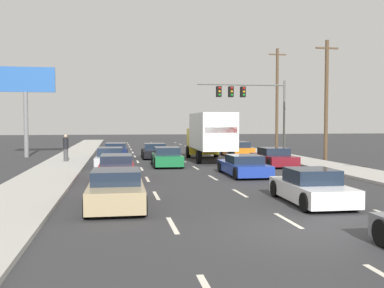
# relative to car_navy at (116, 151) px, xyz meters

# --- Properties ---
(ground_plane) EXTENTS (140.00, 140.00, 0.00)m
(ground_plane) POSITION_rel_car_navy_xyz_m (4.98, 0.40, -0.59)
(ground_plane) COLOR #333335
(sidewalk_right) EXTENTS (3.01, 80.00, 0.14)m
(sidewalk_right) POSITION_rel_car_navy_xyz_m (13.44, -4.60, -0.52)
(sidewalk_right) COLOR #B2AFA8
(sidewalk_right) RESTS_ON ground_plane
(sidewalk_left) EXTENTS (3.01, 80.00, 0.14)m
(sidewalk_left) POSITION_rel_car_navy_xyz_m (-3.48, -4.60, -0.52)
(sidewalk_left) COLOR #B2AFA8
(sidewalk_left) RESTS_ON ground_plane
(lane_markings) EXTENTS (6.94, 62.00, 0.01)m
(lane_markings) POSITION_rel_car_navy_xyz_m (4.98, -3.29, -0.59)
(lane_markings) COLOR silver
(lane_markings) RESTS_ON ground_plane
(car_navy) EXTENTS (1.95, 4.49, 1.25)m
(car_navy) POSITION_rel_car_navy_xyz_m (0.00, 0.00, 0.00)
(car_navy) COLOR #141E4C
(car_navy) RESTS_ON ground_plane
(car_silver) EXTENTS (2.01, 4.34, 1.24)m
(car_silver) POSITION_rel_car_navy_xyz_m (-0.35, -6.43, -0.03)
(car_silver) COLOR #B7BABF
(car_silver) RESTS_ON ground_plane
(car_red) EXTENTS (1.87, 4.59, 1.25)m
(car_red) POSITION_rel_car_navy_xyz_m (0.05, -13.11, -0.01)
(car_red) COLOR red
(car_red) RESTS_ON ground_plane
(car_tan) EXTENTS (1.95, 4.54, 1.27)m
(car_tan) POSITION_rel_car_navy_xyz_m (0.03, -20.27, -0.01)
(car_tan) COLOR tan
(car_tan) RESTS_ON ground_plane
(car_black) EXTENTS (2.01, 4.19, 1.20)m
(car_black) POSITION_rel_car_navy_xyz_m (3.06, -0.38, -0.04)
(car_black) COLOR black
(car_black) RESTS_ON ground_plane
(car_green) EXTENTS (1.96, 4.13, 1.26)m
(car_green) POSITION_rel_car_navy_xyz_m (3.31, -6.96, -0.01)
(car_green) COLOR #196B38
(car_green) RESTS_ON ground_plane
(box_truck) EXTENTS (2.77, 8.24, 3.54)m
(box_truck) POSITION_rel_car_navy_xyz_m (6.91, -3.65, 1.45)
(box_truck) COLOR white
(box_truck) RESTS_ON ground_plane
(car_blue) EXTENTS (2.01, 4.57, 1.12)m
(car_blue) POSITION_rel_car_navy_xyz_m (6.84, -12.65, -0.07)
(car_blue) COLOR #1E389E
(car_blue) RESTS_ON ground_plane
(car_white) EXTENTS (1.98, 4.11, 1.23)m
(car_white) POSITION_rel_car_navy_xyz_m (6.86, -20.86, -0.04)
(car_white) COLOR white
(car_white) RESTS_ON ground_plane
(car_orange) EXTENTS (1.98, 4.52, 1.28)m
(car_orange) POSITION_rel_car_navy_xyz_m (10.04, -0.01, 0.00)
(car_orange) COLOR orange
(car_orange) RESTS_ON ground_plane
(car_maroon) EXTENTS (1.98, 4.53, 1.21)m
(car_maroon) POSITION_rel_car_navy_xyz_m (10.29, -7.93, -0.04)
(car_maroon) COLOR maroon
(car_maroon) RESTS_ON ground_plane
(traffic_signal_mast) EXTENTS (8.26, 0.69, 6.73)m
(traffic_signal_mast) POSITION_rel_car_navy_xyz_m (11.61, 2.88, 4.60)
(traffic_signal_mast) COLOR #595B56
(traffic_signal_mast) RESTS_ON ground_plane
(utility_pole_mid) EXTENTS (1.80, 0.28, 9.07)m
(utility_pole_mid) POSITION_rel_car_navy_xyz_m (15.75, -4.47, 4.08)
(utility_pole_mid) COLOR brown
(utility_pole_mid) RESTS_ON ground_plane
(utility_pole_far) EXTENTS (1.80, 0.28, 10.28)m
(utility_pole_far) POSITION_rel_car_navy_xyz_m (16.02, 6.48, 4.69)
(utility_pole_far) COLOR brown
(utility_pole_far) RESTS_ON ground_plane
(roadside_billboard) EXTENTS (4.74, 0.36, 7.44)m
(roadside_billboard) POSITION_rel_car_navy_xyz_m (-7.29, 2.47, 4.84)
(roadside_billboard) COLOR slate
(roadside_billboard) RESTS_ON ground_plane
(pedestrian_near_corner) EXTENTS (0.38, 0.38, 1.88)m
(pedestrian_near_corner) POSITION_rel_car_navy_xyz_m (-3.47, -3.61, 0.50)
(pedestrian_near_corner) COLOR #3F3F42
(pedestrian_near_corner) RESTS_ON sidewalk_left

